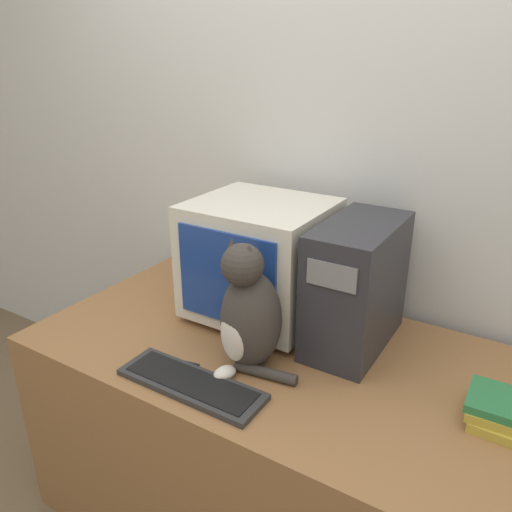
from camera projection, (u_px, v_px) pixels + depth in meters
wall_back at (341, 171)px, 1.83m from camera, size 7.00×0.05×2.50m
desk at (272, 438)px, 1.78m from camera, size 1.61×0.85×0.76m
crt_monitor at (260, 259)px, 1.76m from camera, size 0.46×0.42×0.43m
computer_tower at (356, 285)px, 1.59m from camera, size 0.21×0.42×0.42m
keyboard at (191, 384)px, 1.44m from camera, size 0.45×0.14×0.02m
cat at (249, 315)px, 1.48m from camera, size 0.29×0.26×0.41m
book_stack at (500, 410)px, 1.29m from camera, size 0.17×0.18×0.07m
pen at (179, 361)px, 1.56m from camera, size 0.14×0.04×0.01m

